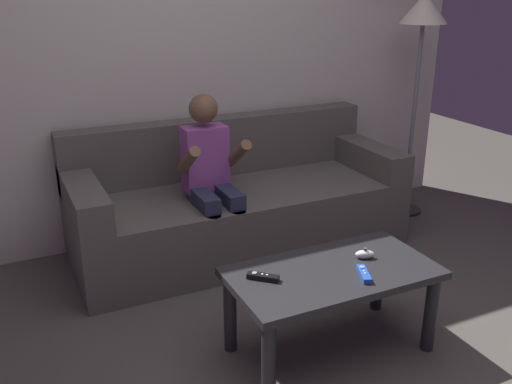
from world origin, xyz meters
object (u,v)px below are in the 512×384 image
Objects in this scene: person_seated_on_couch at (211,174)px; game_remote_blue_far_corner at (364,274)px; coffee_table at (332,284)px; game_remote_black_near_edge at (263,277)px; couch at (237,205)px; nunchuk_white at (365,254)px; floor_lamp at (423,26)px.

game_remote_blue_far_corner is at bearing -76.69° from person_seated_on_couch.
person_seated_on_couch reaches higher than coffee_table.
game_remote_black_near_edge is 0.44m from game_remote_blue_far_corner.
coffee_table is at bearing 129.10° from game_remote_blue_far_corner.
couch is at bearing 71.83° from game_remote_black_near_edge.
person_seated_on_couch is at bearing -142.72° from couch.
game_remote_blue_far_corner reaches higher than coffee_table.
person_seated_on_couch is 0.99m from game_remote_black_near_edge.
game_remote_blue_far_corner is at bearing -88.60° from couch.
coffee_table is 0.22m from nunchuk_white.
person_seated_on_couch reaches higher than couch.
game_remote_black_near_edge is at bearing -146.74° from floor_lamp.
game_remote_black_near_edge is 1.28× the size of nunchuk_white.
game_remote_black_near_edge is (-0.14, -0.97, -0.15)m from person_seated_on_couch.
game_remote_blue_far_corner is 2.10m from floor_lamp.
floor_lamp is at bearing 44.35° from game_remote_blue_far_corner.
game_remote_blue_far_corner is 0.09× the size of floor_lamp.
coffee_table is at bearing -170.63° from nunchuk_white.
floor_lamp reaches higher than person_seated_on_couch.
floor_lamp is (1.76, 1.15, 0.92)m from game_remote_black_near_edge.
nunchuk_white is at bearing 53.19° from game_remote_blue_far_corner.
person_seated_on_couch is 1.07m from coffee_table.
nunchuk_white is (0.14, -1.17, 0.15)m from couch.
game_remote_black_near_edge is at bearing -98.27° from person_seated_on_couch.
floor_lamp is (1.38, 0.00, 1.06)m from couch.
person_seated_on_couch is (-0.24, -0.18, 0.30)m from couch.
coffee_table is 2.13m from floor_lamp.
floor_lamp is (1.62, 0.18, 0.76)m from person_seated_on_couch.
couch is 0.42m from person_seated_on_couch.
nunchuk_white is at bearing -2.58° from game_remote_black_near_edge.
floor_lamp is (1.44, 1.21, 1.00)m from coffee_table.
person_seated_on_couch is 10.30× the size of nunchuk_white.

